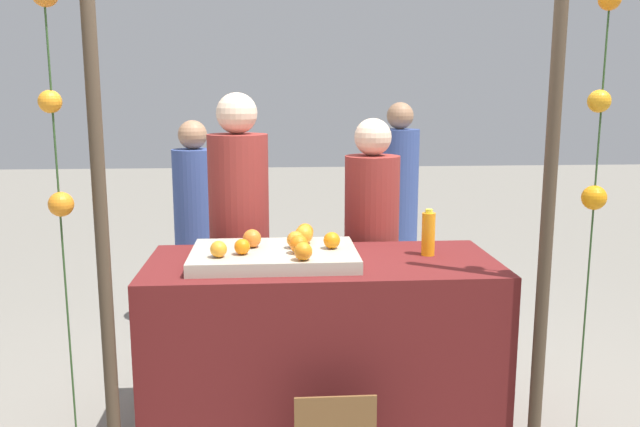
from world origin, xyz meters
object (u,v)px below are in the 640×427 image
vendor_left (240,253)px  vendor_right (371,263)px  stall_counter (322,348)px  orange_1 (332,240)px  orange_0 (304,235)px  juice_bottle (428,234)px

vendor_left → vendor_right: size_ratio=1.09×
stall_counter → orange_1: size_ratio=20.93×
orange_0 → juice_bottle: size_ratio=0.39×
orange_1 → vendor_left: bearing=126.6°
stall_counter → vendor_left: (-0.43, 0.62, 0.34)m
orange_0 → vendor_left: vendor_left is taller
orange_1 → vendor_left: vendor_left is taller
stall_counter → orange_1: (0.04, -0.02, 0.55)m
orange_0 → vendor_right: bearing=49.5°
juice_bottle → vendor_right: size_ratio=0.15×
orange_1 → juice_bottle: juice_bottle is taller
orange_1 → stall_counter: bearing=159.8°
stall_counter → orange_0: orange_0 is taller
stall_counter → vendor_right: (0.33, 0.58, 0.27)m
juice_bottle → vendor_left: size_ratio=0.14×
juice_bottle → orange_0: bearing=176.2°
stall_counter → vendor_right: vendor_right is taller
juice_bottle → vendor_right: 0.62m
orange_0 → vendor_right: size_ratio=0.06×
orange_0 → vendor_right: (0.41, 0.48, -0.28)m
juice_bottle → stall_counter: bearing=-173.4°
orange_1 → juice_bottle: bearing=9.1°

